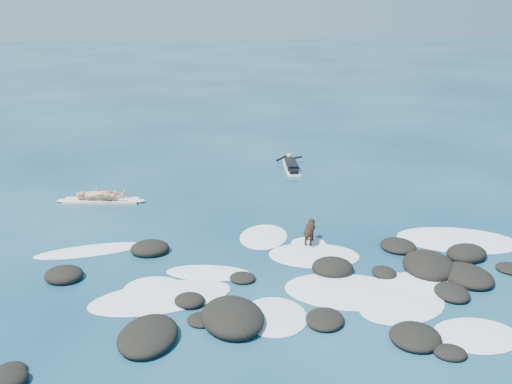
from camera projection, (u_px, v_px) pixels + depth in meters
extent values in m
plane|color=#0A2642|center=(278.00, 267.00, 16.41)|extent=(160.00, 160.00, 0.00)
ellipsoid|color=black|center=(510.00, 268.00, 16.23)|extent=(1.01, 0.98, 0.21)
ellipsoid|color=black|center=(148.00, 336.00, 12.95)|extent=(1.76, 2.04, 0.48)
ellipsoid|color=black|center=(202.00, 320.00, 13.72)|extent=(0.82, 0.79, 0.19)
ellipsoid|color=black|center=(4.00, 381.00, 11.50)|extent=(1.16, 1.06, 0.40)
ellipsoid|color=black|center=(325.00, 319.00, 13.68)|extent=(1.25, 1.31, 0.30)
ellipsoid|color=black|center=(190.00, 301.00, 14.49)|extent=(1.01, 0.97, 0.33)
ellipsoid|color=black|center=(64.00, 275.00, 15.75)|extent=(1.30, 1.23, 0.42)
ellipsoid|color=black|center=(10.00, 371.00, 11.86)|extent=(0.80, 0.75, 0.23)
ellipsoid|color=black|center=(150.00, 249.00, 17.33)|extent=(1.21, 1.02, 0.46)
ellipsoid|color=black|center=(467.00, 276.00, 15.70)|extent=(1.78, 1.93, 0.44)
ellipsoid|color=black|center=(450.00, 353.00, 12.45)|extent=(0.88, 0.80, 0.25)
ellipsoid|color=black|center=(233.00, 317.00, 13.61)|extent=(1.90, 2.14, 0.63)
ellipsoid|color=black|center=(429.00, 265.00, 16.21)|extent=(1.69, 1.93, 0.58)
ellipsoid|color=black|center=(415.00, 337.00, 12.96)|extent=(1.37, 1.38, 0.38)
ellipsoid|color=black|center=(333.00, 268.00, 16.11)|extent=(1.34, 1.24, 0.51)
ellipsoid|color=black|center=(384.00, 273.00, 15.96)|extent=(0.88, 0.94, 0.26)
ellipsoid|color=black|center=(466.00, 254.00, 16.99)|extent=(1.58, 1.44, 0.48)
ellipsoid|color=black|center=(243.00, 278.00, 15.69)|extent=(0.95, 0.93, 0.21)
ellipsoid|color=black|center=(398.00, 246.00, 17.60)|extent=(1.37, 1.42, 0.32)
ellipsoid|color=black|center=(452.00, 293.00, 14.86)|extent=(1.01, 1.16, 0.34)
ellipsoid|color=white|center=(209.00, 273.00, 16.07)|extent=(2.56, 1.41, 0.12)
ellipsoid|color=white|center=(458.00, 240.00, 18.17)|extent=(4.26, 3.01, 0.12)
ellipsoid|color=white|center=(274.00, 316.00, 13.93)|extent=(1.69, 1.89, 0.12)
ellipsoid|color=white|center=(161.00, 297.00, 14.80)|extent=(4.00, 2.35, 0.12)
ellipsoid|color=white|center=(314.00, 255.00, 17.13)|extent=(3.01, 2.20, 0.12)
ellipsoid|color=white|center=(346.00, 291.00, 15.10)|extent=(3.71, 2.83, 0.12)
ellipsoid|color=white|center=(154.00, 288.00, 15.23)|extent=(1.81, 1.60, 0.12)
ellipsoid|color=white|center=(90.00, 251.00, 17.43)|extent=(3.42, 1.43, 0.12)
ellipsoid|color=white|center=(476.00, 335.00, 13.17)|extent=(2.06, 1.55, 0.12)
ellipsoid|color=white|center=(264.00, 237.00, 18.42)|extent=(2.08, 2.41, 0.12)
ellipsoid|color=white|center=(423.00, 285.00, 15.43)|extent=(2.63, 1.87, 0.12)
ellipsoid|color=white|center=(402.00, 306.00, 14.41)|extent=(2.86, 2.43, 0.12)
ellipsoid|color=white|center=(308.00, 243.00, 17.96)|extent=(1.10, 0.90, 0.12)
cube|color=beige|center=(101.00, 201.00, 21.45)|extent=(2.84, 0.91, 0.09)
ellipsoid|color=beige|center=(138.00, 201.00, 21.44)|extent=(0.59, 0.38, 0.10)
ellipsoid|color=beige|center=(64.00, 201.00, 21.46)|extent=(0.59, 0.38, 0.10)
imported|color=tan|center=(99.00, 177.00, 21.13)|extent=(0.51, 0.71, 1.81)
cube|color=white|center=(291.00, 168.00, 25.39)|extent=(0.70, 2.49, 0.09)
ellipsoid|color=white|center=(288.00, 160.00, 26.55)|extent=(0.33, 0.55, 0.09)
cube|color=black|center=(291.00, 164.00, 25.34)|extent=(0.53, 1.53, 0.25)
sphere|color=tan|center=(289.00, 156.00, 26.11)|extent=(0.27, 0.27, 0.26)
cylinder|color=black|center=(282.00, 158.00, 26.30)|extent=(0.62, 0.30, 0.28)
cylinder|color=black|center=(296.00, 158.00, 26.33)|extent=(0.60, 0.36, 0.28)
cube|color=black|center=(294.00, 171.00, 24.56)|extent=(0.42, 0.64, 0.16)
cylinder|color=black|center=(309.00, 230.00, 17.71)|extent=(0.47, 0.65, 0.28)
sphere|color=black|center=(311.00, 227.00, 17.95)|extent=(0.38, 0.38, 0.30)
sphere|color=black|center=(308.00, 233.00, 17.47)|extent=(0.34, 0.34, 0.27)
sphere|color=black|center=(312.00, 222.00, 18.07)|extent=(0.27, 0.27, 0.21)
cone|color=black|center=(312.00, 221.00, 18.19)|extent=(0.15, 0.16, 0.11)
cone|color=black|center=(310.00, 219.00, 18.05)|extent=(0.12, 0.10, 0.10)
cone|color=black|center=(313.00, 220.00, 18.02)|extent=(0.12, 0.10, 0.10)
cylinder|color=black|center=(308.00, 236.00, 18.01)|extent=(0.09, 0.09, 0.38)
cylinder|color=black|center=(312.00, 237.00, 17.98)|extent=(0.09, 0.09, 0.38)
cylinder|color=black|center=(306.00, 241.00, 17.64)|extent=(0.09, 0.09, 0.38)
cylinder|color=black|center=(311.00, 242.00, 17.61)|extent=(0.09, 0.09, 0.38)
cylinder|color=black|center=(308.00, 234.00, 17.33)|extent=(0.14, 0.28, 0.17)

